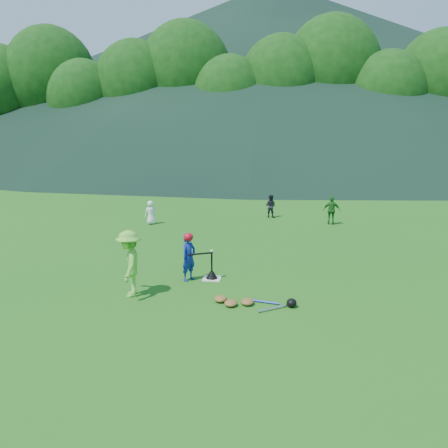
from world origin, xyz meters
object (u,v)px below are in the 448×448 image
object	(u,v)px
fielder_c	(332,210)
fielder_a	(151,212)
batter_child	(189,257)
batting_tee	(212,274)
equipment_pile	(247,302)
fielder_b	(270,206)
home_plate	(212,278)
adult_coach	(129,264)

from	to	relation	value
fielder_c	fielder_a	bearing A→B (deg)	13.56
fielder_c	batter_child	bearing A→B (deg)	65.97
batting_tee	equipment_pile	bearing A→B (deg)	-56.88
equipment_pile	fielder_b	bearing A→B (deg)	88.37
batting_tee	fielder_b	bearing A→B (deg)	81.06
home_plate	batter_child	distance (m)	0.83
home_plate	fielder_c	world-z (taller)	fielder_c
batting_tee	home_plate	bearing A→B (deg)	0.00
adult_coach	equipment_pile	size ratio (longest dim) A/B	0.85
batter_child	equipment_pile	size ratio (longest dim) A/B	0.66
fielder_c	batting_tee	xyz separation A→B (m)	(-3.77, -7.12, -0.44)
fielder_c	batting_tee	world-z (taller)	fielder_c
fielder_c	home_plate	bearing A→B (deg)	68.84
adult_coach	equipment_pile	world-z (taller)	adult_coach
fielder_a	batting_tee	bearing A→B (deg)	85.87
fielder_a	equipment_pile	world-z (taller)	fielder_a
home_plate	batter_child	world-z (taller)	batter_child
adult_coach	fielder_c	bearing A→B (deg)	133.11
adult_coach	equipment_pile	xyz separation A→B (m)	(2.70, -0.21, -0.70)
fielder_b	fielder_c	distance (m)	2.73
home_plate	fielder_a	xyz separation A→B (m)	(-3.44, 6.26, 0.47)
home_plate	fielder_c	size ratio (longest dim) A/B	0.39
home_plate	fielder_a	bearing A→B (deg)	118.82
home_plate	fielder_a	size ratio (longest dim) A/B	0.47
adult_coach	fielder_c	xyz separation A→B (m)	(5.44, 8.47, -0.19)
fielder_a	equipment_pile	xyz separation A→B (m)	(4.47, -7.83, -0.41)
fielder_a	equipment_pile	distance (m)	9.02
home_plate	batting_tee	size ratio (longest dim) A/B	0.66
fielder_b	equipment_pile	world-z (taller)	fielder_b
batter_child	fielder_b	bearing A→B (deg)	18.81
batter_child	adult_coach	bearing A→B (deg)	168.48
fielder_a	fielder_b	distance (m)	5.17
home_plate	adult_coach	world-z (taller)	adult_coach
fielder_b	equipment_pile	distance (m)	9.88
batter_child	equipment_pile	world-z (taller)	batter_child
fielder_c	equipment_pile	world-z (taller)	fielder_c
adult_coach	home_plate	bearing A→B (deg)	114.84
home_plate	adult_coach	size ratio (longest dim) A/B	0.29
batting_tee	equipment_pile	distance (m)	1.88
batter_child	fielder_b	size ratio (longest dim) A/B	1.20
home_plate	batter_child	size ratio (longest dim) A/B	0.38
fielder_b	home_plate	bearing A→B (deg)	99.35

